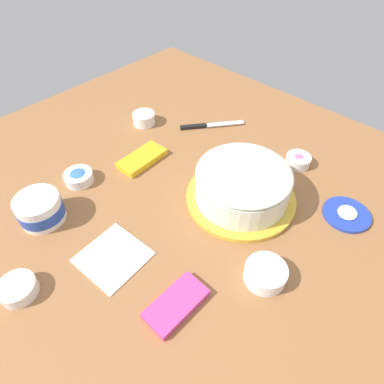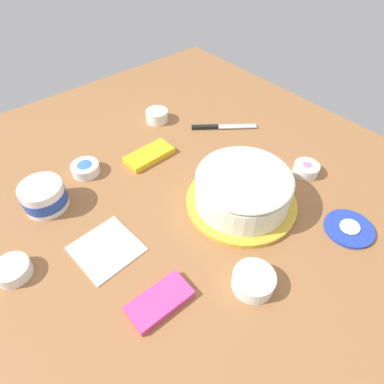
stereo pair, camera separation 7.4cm
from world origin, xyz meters
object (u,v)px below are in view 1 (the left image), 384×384
object	(u,v)px
frosting_tub_lid	(347,214)
frosted_cake	(242,185)
frosting_tub	(40,209)
sprinkle_bowl_blue	(79,177)
paper_napkin	(113,256)
candy_box_lower	(176,304)
spreading_knife	(206,125)
sprinkle_bowl_yellow	(144,118)
sprinkle_bowl_green	(18,288)
sprinkle_bowl_pink	(298,160)
candy_box_upper	(142,159)
sprinkle_bowl_rainbow	(265,273)

from	to	relation	value
frosting_tub_lid	frosted_cake	bearing A→B (deg)	-58.92
frosting_tub	sprinkle_bowl_blue	world-z (taller)	frosting_tub
paper_napkin	candy_box_lower	bearing A→B (deg)	95.46
frosting_tub	candy_box_lower	world-z (taller)	frosting_tub
spreading_knife	candy_box_lower	distance (m)	0.69
frosted_cake	sprinkle_bowl_yellow	world-z (taller)	frosted_cake
sprinkle_bowl_blue	frosting_tub_lid	bearing A→B (deg)	123.21
sprinkle_bowl_blue	sprinkle_bowl_green	bearing A→B (deg)	35.80
sprinkle_bowl_pink	candy_box_upper	xyz separation A→B (m)	(0.33, -0.38, -0.01)
spreading_knife	sprinkle_bowl_yellow	xyz separation A→B (m)	(0.14, -0.18, 0.02)
frosting_tub	sprinkle_bowl_yellow	xyz separation A→B (m)	(-0.49, -0.15, -0.02)
frosted_cake	spreading_knife	distance (m)	0.37
sprinkle_bowl_green	paper_napkin	xyz separation A→B (m)	(-0.20, 0.08, -0.01)
spreading_knife	candy_box_upper	world-z (taller)	candy_box_upper
sprinkle_bowl_green	candy_box_lower	distance (m)	0.36
sprinkle_bowl_rainbow	sprinkle_bowl_pink	xyz separation A→B (m)	(-0.41, -0.16, -0.00)
frosting_tub	sprinkle_bowl_blue	size ratio (longest dim) A/B	1.40
frosted_cake	paper_napkin	bearing A→B (deg)	-16.26
sprinkle_bowl_rainbow	sprinkle_bowl_blue	bearing A→B (deg)	-79.36
sprinkle_bowl_yellow	spreading_knife	bearing A→B (deg)	127.57
sprinkle_bowl_rainbow	paper_napkin	size ratio (longest dim) A/B	0.66
frosting_tub	sprinkle_bowl_rainbow	size ratio (longest dim) A/B	1.22
candy_box_upper	frosting_tub_lid	bearing A→B (deg)	109.46
sprinkle_bowl_yellow	sprinkle_bowl_green	distance (m)	0.71
sprinkle_bowl_rainbow	sprinkle_bowl_yellow	bearing A→B (deg)	-108.19
frosted_cake	frosting_tub	xyz separation A→B (m)	(0.43, -0.35, -0.02)
frosted_cake	candy_box_lower	size ratio (longest dim) A/B	2.18
sprinkle_bowl_yellow	sprinkle_bowl_rainbow	bearing A→B (deg)	71.81
candy_box_lower	spreading_knife	bearing A→B (deg)	-143.44
candy_box_lower	paper_napkin	world-z (taller)	candy_box_lower
frosting_tub	frosted_cake	bearing A→B (deg)	140.85
frosting_tub_lid	candy_box_upper	world-z (taller)	candy_box_upper
sprinkle_bowl_rainbow	paper_napkin	distance (m)	0.37
sprinkle_bowl_rainbow	frosted_cake	bearing A→B (deg)	-129.92
frosting_tub	sprinkle_bowl_rainbow	distance (m)	0.60
sprinkle_bowl_pink	paper_napkin	size ratio (longest dim) A/B	0.52
sprinkle_bowl_yellow	sprinkle_bowl_blue	size ratio (longest dim) A/B	0.94
sprinkle_bowl_green	frosting_tub	bearing A→B (deg)	-133.07
frosting_tub	sprinkle_bowl_pink	distance (m)	0.78
sprinkle_bowl_pink	candy_box_upper	world-z (taller)	sprinkle_bowl_pink
frosting_tub	sprinkle_bowl_rainbow	world-z (taller)	frosting_tub
sprinkle_bowl_yellow	candy_box_lower	xyz separation A→B (m)	(0.42, 0.59, -0.01)
sprinkle_bowl_yellow	paper_napkin	bearing A→B (deg)	41.47
frosted_cake	sprinkle_bowl_green	distance (m)	0.61
sprinkle_bowl_green	sprinkle_bowl_rainbow	world-z (taller)	sprinkle_bowl_rainbow
candy_box_lower	sprinkle_bowl_blue	bearing A→B (deg)	-98.30
frosting_tub_lid	sprinkle_bowl_blue	bearing A→B (deg)	-56.79
frosted_cake	sprinkle_bowl_pink	distance (m)	0.25
sprinkle_bowl_yellow	sprinkle_bowl_blue	xyz separation A→B (m)	(0.34, 0.09, -0.00)
sprinkle_bowl_green	paper_napkin	bearing A→B (deg)	158.75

